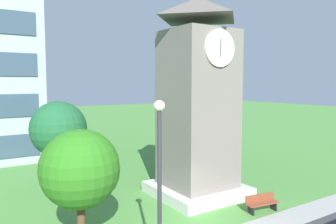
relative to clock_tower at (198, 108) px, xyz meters
name	(u,v)px	position (x,y,z in m)	size (l,w,h in m)	color
clock_tower	(198,108)	(0.00, 0.00, 0.00)	(4.83, 4.83, 11.37)	slate
park_bench	(262,203)	(1.17, -3.87, -4.65)	(1.85, 0.75, 0.88)	brown
street_lamp	(159,173)	(-6.48, -6.35, -1.38)	(0.36, 0.36, 6.05)	#333338
tree_near_tower	(202,113)	(4.57, 5.26, -0.88)	(3.97, 3.97, 6.23)	#513823
tree_by_building	(59,129)	(-6.41, 5.81, -1.42)	(3.49, 3.49, 5.46)	#513823
tree_streetside	(80,169)	(-7.73, -2.30, -1.98)	(3.21, 3.21, 4.76)	#513823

